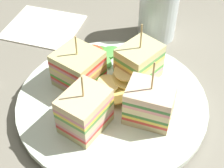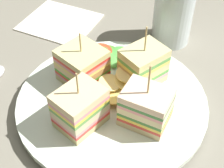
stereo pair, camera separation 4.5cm
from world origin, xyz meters
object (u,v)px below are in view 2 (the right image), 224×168
object	(u,v)px
sandwich_wedge_1	(82,66)
chip_pile	(119,85)
napkin	(60,21)
plate	(112,102)
drinking_glass	(173,17)
sandwich_wedge_2	(80,108)
sandwich_wedge_3	(146,107)
sandwich_wedge_0	(143,66)

from	to	relation	value
sandwich_wedge_1	chip_pile	bearing A→B (deg)	16.59
chip_pile	napkin	bearing A→B (deg)	-129.25
plate	sandwich_wedge_1	size ratio (longest dim) A/B	3.22
drinking_glass	napkin	bearing A→B (deg)	-82.59
sandwich_wedge_2	sandwich_wedge_3	world-z (taller)	sandwich_wedge_3
plate	chip_pile	distance (cm)	2.73
chip_pile	sandwich_wedge_2	bearing A→B (deg)	-20.50
chip_pile	drinking_glass	size ratio (longest dim) A/B	0.70
sandwich_wedge_3	napkin	bearing A→B (deg)	-33.78
plate	sandwich_wedge_0	world-z (taller)	sandwich_wedge_0
sandwich_wedge_0	drinking_glass	world-z (taller)	sandwich_wedge_0
sandwich_wedge_1	chip_pile	xyz separation A→B (cm)	(0.57, 6.21, -1.31)
sandwich_wedge_0	chip_pile	size ratio (longest dim) A/B	1.22
sandwich_wedge_1	napkin	bearing A→B (deg)	152.26
plate	chip_pile	xyz separation A→B (cm)	(-1.59, 0.52, 2.16)
chip_pile	drinking_glass	world-z (taller)	drinking_glass
sandwich_wedge_0	sandwich_wedge_2	size ratio (longest dim) A/B	1.09
sandwich_wedge_0	napkin	size ratio (longest dim) A/B	0.72
sandwich_wedge_0	sandwich_wedge_1	distance (cm)	9.10
sandwich_wedge_1	sandwich_wedge_0	bearing A→B (deg)	42.61
plate	sandwich_wedge_2	xyz separation A→B (cm)	(5.67, -2.20, 3.58)
sandwich_wedge_0	chip_pile	bearing A→B (deg)	-1.33
sandwich_wedge_1	sandwich_wedge_2	bearing A→B (deg)	-44.10
sandwich_wedge_2	drinking_glass	world-z (taller)	drinking_glass
sandwich_wedge_0	sandwich_wedge_3	bearing A→B (deg)	50.91
sandwich_wedge_3	sandwich_wedge_1	bearing A→B (deg)	-15.91
napkin	sandwich_wedge_2	bearing A→B (deg)	35.41
plate	sandwich_wedge_1	bearing A→B (deg)	-110.76
plate	chip_pile	bearing A→B (deg)	161.98
drinking_glass	chip_pile	bearing A→B (deg)	-9.60
plate	sandwich_wedge_3	distance (cm)	7.00
chip_pile	sandwich_wedge_1	bearing A→B (deg)	-95.26
sandwich_wedge_3	sandwich_wedge_2	bearing A→B (deg)	28.87
sandwich_wedge_3	chip_pile	world-z (taller)	sandwich_wedge_3
sandwich_wedge_2	drinking_glass	size ratio (longest dim) A/B	0.79
plate	sandwich_wedge_1	distance (cm)	7.01
plate	drinking_glass	world-z (taller)	drinking_glass
sandwich_wedge_1	chip_pile	size ratio (longest dim) A/B	1.08
plate	drinking_glass	bearing A→B (deg)	169.70
chip_pile	napkin	distance (cm)	24.43
sandwich_wedge_1	chip_pile	world-z (taller)	sandwich_wedge_1
sandwich_wedge_1	napkin	world-z (taller)	sandwich_wedge_1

